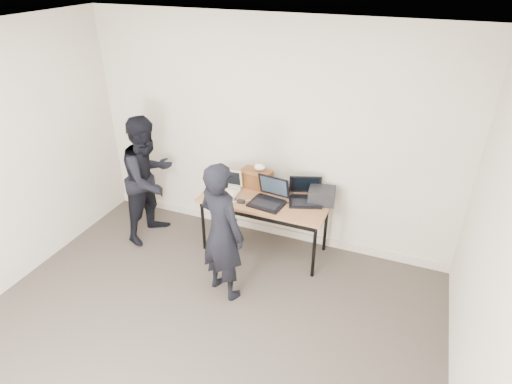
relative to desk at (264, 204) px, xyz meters
The scene contains 13 objects.
room 1.98m from the desk, 93.17° to the right, with size 4.60×4.60×2.80m.
desk is the anchor object (origin of this frame).
laptop_beige 0.49m from the desk, behind, with size 0.33×0.32×0.26m.
laptop_center 0.15m from the desk, 27.03° to the right, with size 0.42×0.41×0.29m.
laptop_right 0.49m from the desk, 19.61° to the left, with size 0.46×0.45×0.27m.
leather_satchel 0.34m from the desk, 128.36° to the left, with size 0.38×0.21×0.25m.
tissue 0.44m from the desk, 122.88° to the left, with size 0.13×0.10×0.08m, color white.
equipment_box 0.67m from the desk, 16.94° to the left, with size 0.30×0.25×0.17m, color black.
power_brick 0.29m from the desk, 142.61° to the right, with size 0.09×0.06×0.03m, color black.
cables 0.08m from the desk, ahead, with size 1.15×0.47×0.01m.
person_typist 0.86m from the desk, 99.45° to the right, with size 0.56×0.37×1.53m, color black.
person_observer 1.46m from the desk, behind, with size 0.78×0.60×1.60m, color black.
baseboard 0.73m from the desk, 105.21° to the left, with size 4.50×0.03×0.10m, color #C2B3A0.
Camera 1 is at (1.60, -2.16, 3.22)m, focal length 30.00 mm.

